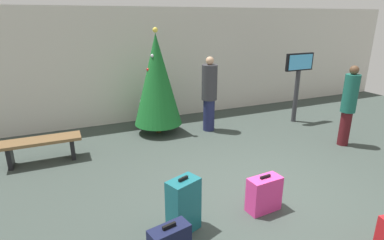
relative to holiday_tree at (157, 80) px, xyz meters
The scene contains 9 objects.
ground_plane 3.75m from the holiday_tree, 79.56° to the right, with size 16.00×16.00×0.00m, color #38423D.
back_wall 1.37m from the holiday_tree, 62.09° to the left, with size 16.00×0.20×2.97m, color beige.
holiday_tree is the anchor object (origin of this frame).
flight_info_kiosk 3.71m from the holiday_tree, 10.30° to the right, with size 0.85×0.12×1.84m.
waiting_bench 2.85m from the holiday_tree, 165.37° to the right, with size 1.48×0.44×0.48m.
traveller_0 1.30m from the holiday_tree, 16.25° to the right, with size 0.53×0.53×1.84m.
traveller_1 4.29m from the holiday_tree, 34.11° to the right, with size 0.43×0.43×1.77m.
suitcase_1 3.91m from the holiday_tree, 83.68° to the right, with size 0.51×0.28×0.57m.
suitcase_3 3.91m from the holiday_tree, 102.72° to the right, with size 0.48×0.39×0.79m.
Camera 1 is at (-2.77, -3.50, 2.73)m, focal length 29.05 mm.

